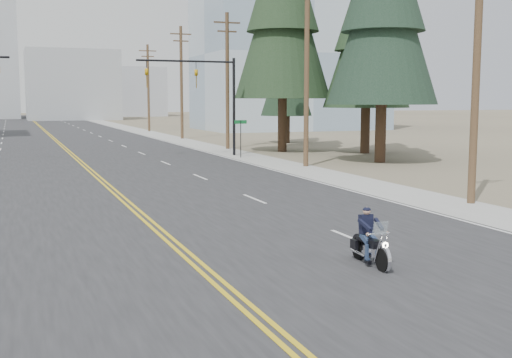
{
  "coord_description": "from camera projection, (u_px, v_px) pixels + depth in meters",
  "views": [
    {
      "loc": [
        -4.11,
        -12.03,
        4.01
      ],
      "look_at": [
        2.86,
        6.23,
        1.6
      ],
      "focal_mm": 45.0,
      "sensor_mm": 36.0,
      "label": 1
    }
  ],
  "objects": [
    {
      "name": "glass_building",
      "position": [
        288.0,
        56.0,
        88.11
      ],
      "size": [
        24.0,
        16.0,
        20.0
      ],
      "primitive_type": "cube",
      "color": "#9EB5CC",
      "rests_on": "ground"
    },
    {
      "name": "conifer_far",
      "position": [
        287.0,
        64.0,
        59.39
      ],
      "size": [
        4.78,
        4.78,
        12.81
      ],
      "rotation": [
        0.0,
        0.0,
        0.3
      ],
      "color": "#382619",
      "rests_on": "ground"
    },
    {
      "name": "street_sign",
      "position": [
        241.0,
        132.0,
        44.52
      ],
      "size": [
        0.9,
        0.06,
        2.62
      ],
      "color": "black",
      "rests_on": "ground"
    },
    {
      "name": "motorcyclist",
      "position": [
        371.0,
        237.0,
        15.55
      ],
      "size": [
        0.89,
        1.85,
        1.41
      ],
      "primitive_type": null,
      "rotation": [
        0.0,
        0.0,
        3.07
      ],
      "color": "black",
      "rests_on": "ground"
    },
    {
      "name": "ground_plane",
      "position": [
        234.0,
        298.0,
        13.1
      ],
      "size": [
        400.0,
        400.0,
        0.0
      ],
      "primitive_type": "plane",
      "color": "#776D56",
      "rests_on": "ground"
    },
    {
      "name": "utility_pole_d",
      "position": [
        181.0,
        81.0,
        65.93
      ],
      "size": [
        2.2,
        0.3,
        11.5
      ],
      "color": "brown",
      "rests_on": "ground"
    },
    {
      "name": "utility_pole_c",
      "position": [
        227.0,
        79.0,
        52.06
      ],
      "size": [
        2.2,
        0.3,
        11.0
      ],
      "color": "brown",
      "rests_on": "ground"
    },
    {
      "name": "haze_bldg_e",
      "position": [
        134.0,
        92.0,
        160.29
      ],
      "size": [
        14.0,
        14.0,
        12.0
      ],
      "primitive_type": "cube",
      "color": "#B7BCC6",
      "rests_on": "ground"
    },
    {
      "name": "traffic_mast_right",
      "position": [
        207.0,
        87.0,
        45.35
      ],
      "size": [
        7.1,
        0.26,
        7.0
      ],
      "color": "black",
      "rests_on": "ground"
    },
    {
      "name": "sidewalk_right",
      "position": [
        141.0,
        131.0,
        82.07
      ],
      "size": [
        3.0,
        200.0,
        0.01
      ],
      "primitive_type": "cube",
      "color": "#A5A5A0",
      "rests_on": "ground"
    },
    {
      "name": "conifer_mid",
      "position": [
        367.0,
        20.0,
        47.49
      ],
      "size": [
        6.46,
        6.46,
        17.24
      ],
      "rotation": [
        0.0,
        0.0,
        -0.42
      ],
      "color": "#382619",
      "rests_on": "ground"
    },
    {
      "name": "haze_bldg_c",
      "position": [
        244.0,
        75.0,
        128.15
      ],
      "size": [
        16.0,
        12.0,
        18.0
      ],
      "primitive_type": "cube",
      "color": "#B7BCC6",
      "rests_on": "ground"
    },
    {
      "name": "utility_pole_e",
      "position": [
        148.0,
        86.0,
        81.73
      ],
      "size": [
        2.2,
        0.3,
        11.0
      ],
      "color": "brown",
      "rests_on": "ground"
    },
    {
      "name": "haze_bldg_b",
      "position": [
        72.0,
        85.0,
        130.97
      ],
      "size": [
        18.0,
        14.0,
        14.0
      ],
      "primitive_type": "cube",
      "color": "#ADB2B7",
      "rests_on": "ground"
    },
    {
      "name": "utility_pole_a",
      "position": [
        477.0,
        54.0,
        24.24
      ],
      "size": [
        2.2,
        0.3,
        11.0
      ],
      "color": "brown",
      "rests_on": "ground"
    },
    {
      "name": "utility_pole_b",
      "position": [
        307.0,
        67.0,
        38.12
      ],
      "size": [
        2.2,
        0.3,
        11.5
      ],
      "color": "brown",
      "rests_on": "ground"
    },
    {
      "name": "road",
      "position": [
        47.0,
        133.0,
        78.0
      ],
      "size": [
        20.0,
        200.0,
        0.01
      ],
      "primitive_type": "cube",
      "color": "#303033",
      "rests_on": "ground"
    }
  ]
}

